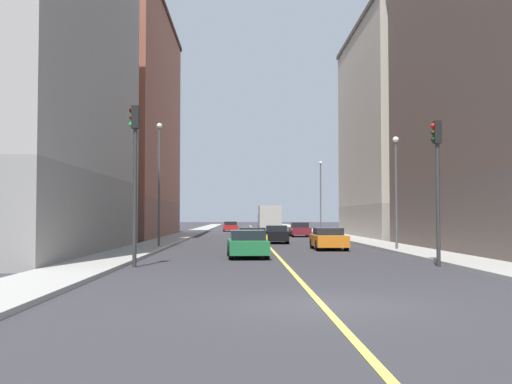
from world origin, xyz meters
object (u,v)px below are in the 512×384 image
Objects in this scene: car_black at (276,234)px; building_right_corner at (23,79)px; car_red at (230,227)px; car_teal at (264,227)px; street_lamp_left_near at (396,180)px; building_left_mid at (401,132)px; car_green at (247,244)px; street_lamp_right_near at (159,172)px; car_orange at (328,239)px; box_truck at (269,219)px; traffic_light_left_near at (437,172)px; street_lamp_left_far at (321,190)px; traffic_light_right_near at (135,163)px; car_yellow at (253,238)px; building_right_midblock at (122,123)px.

building_right_corner is at bearing -136.62° from car_black.
car_red is 1.02× the size of car_teal.
building_left_mid is at bearing 74.45° from street_lamp_left_near.
car_green is (-14.84, -27.64, -9.38)m from building_left_mid.
street_lamp_right_near is at bearing 164.46° from street_lamp_left_near.
building_left_mid is 24.82m from car_teal.
car_orange is (2.61, -8.95, -0.02)m from car_black.
box_truck reaches higher than car_black.
car_black reaches higher than car_orange.
building_left_mid is 34.44m from traffic_light_left_near.
car_red is (-10.30, 13.36, -4.30)m from street_lamp_left_far.
car_red is (-1.77, 51.34, -0.02)m from car_green.
street_lamp_left_near is 5.36m from car_orange.
car_green is at bearing -93.11° from car_teal.
building_left_mid is 24.81m from car_orange.
car_orange is 40.18m from car_teal.
car_green is 47.10m from car_teal.
car_black is 0.57× the size of box_truck.
car_green reaches higher than car_red.
traffic_light_right_near is 1.40× the size of car_yellow.
car_red is (-16.62, 23.70, -9.41)m from building_left_mid.
building_left_mid reaches higher than car_black.
car_green is 0.98× the size of car_red.
building_right_corner reaches higher than car_green.
car_teal is at bearing 72.13° from building_right_corner.
street_lamp_right_near is 32.31m from street_lamp_left_far.
street_lamp_left_near is 1.41× the size of car_black.
traffic_light_right_near is at bearing -120.32° from building_left_mid.
car_green is (-8.53, -37.98, -4.28)m from street_lamp_left_far.
building_left_mid is at bearing -39.73° from box_truck.
street_lamp_right_near reaches higher than car_orange.
car_teal is at bearing 52.00° from building_right_midblock.
street_lamp_right_near reaches higher than car_black.
building_left_mid is 5.01× the size of car_orange.
box_truck is at bearing -88.65° from car_teal.
building_right_corner is 2.73× the size of street_lamp_right_near.
traffic_light_right_near is 16.18m from car_yellow.
street_lamp_left_far is at bearing 3.11° from box_truck.
street_lamp_right_near is 1.73× the size of car_red.
car_green is at bearing -67.65° from building_right_midblock.
car_black is at bearing -83.42° from car_red.
street_lamp_right_near is 1.76× the size of car_teal.
traffic_light_right_near is at bearing -99.58° from box_truck.
car_black is (14.11, -12.79, -10.26)m from building_right_midblock.
building_right_corner is at bearing 157.57° from traffic_light_left_near.
car_teal is (-12.29, 19.39, -9.44)m from building_left_mid.
street_lamp_left_far is (1.02, 43.40, 1.17)m from traffic_light_left_near.
street_lamp_left_near is at bearing -77.47° from car_red.
traffic_light_right_near is at bearing -106.70° from street_lamp_left_far.
box_truck is at bearing 80.42° from traffic_light_right_near.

